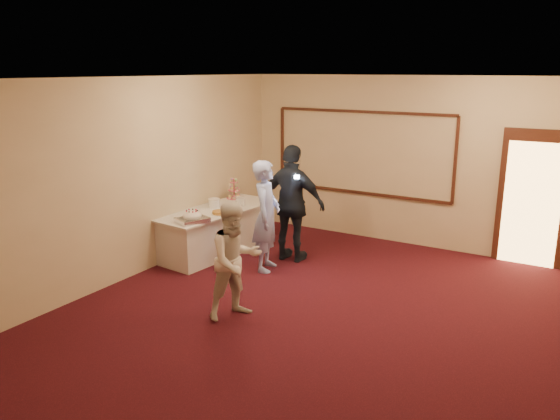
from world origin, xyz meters
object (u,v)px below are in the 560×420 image
Objects in this scene: man at (266,216)px; woman at (235,261)px; cupcake_stand at (234,191)px; guest at (292,204)px; tart at (220,213)px; plate_stack_b at (240,201)px; buffet_table at (218,230)px; plate_stack_a at (214,203)px; pavlova_tray at (192,217)px.

man is 1.74m from woman.
guest reaches higher than cupcake_stand.
man is 0.61m from guest.
tart is at bearing 71.38° from man.
plate_stack_b is 0.10× the size of man.
buffet_table is 2.63m from woman.
plate_stack_b is at bearing -8.23° from guest.
plate_stack_b is at bearing -43.03° from cupcake_stand.
plate_stack_a is at bearing 58.41° from man.
guest is at bearing -29.70° from man.
buffet_table is at bearing 59.56° from man.
guest reaches higher than plate_stack_a.
man is at bearing -35.81° from plate_stack_b.
woman reaches higher than tart.
guest reaches higher than pavlova_tray.
guest reaches higher than plate_stack_b.
woman is 0.78× the size of guest.
cupcake_stand is at bearing 136.97° from plate_stack_b.
plate_stack_b is 0.69m from tart.
guest is (1.41, 0.26, 0.11)m from plate_stack_a.
buffet_table is at bearing -27.94° from plate_stack_a.
plate_stack_b is (0.39, -0.37, -0.07)m from cupcake_stand.
woman is at bearing -47.80° from buffet_table.
tart is 0.92m from man.
buffet_table is at bearing 11.17° from guest.
plate_stack_a is 2.70m from woman.
buffet_table is at bearing 68.23° from woman.
guest is at bearing 37.02° from woman.
plate_stack_a is (-0.09, 0.05, 0.47)m from buffet_table.
pavlova_tray is (0.16, -0.85, 0.46)m from buffet_table.
tart is (0.46, -1.06, -0.12)m from cupcake_stand.
guest is at bearing -17.89° from cupcake_stand.
buffet_table is at bearing -75.71° from cupcake_stand.
cupcake_stand is 0.22× the size of guest.
buffet_table is 12.13× the size of plate_stack_a.
pavlova_tray is 0.30× the size of guest.
pavlova_tray is at bearing 43.20° from guest.
plate_stack_a is 0.48m from plate_stack_b.
plate_stack_a is 0.13× the size of woman.
tart is (0.26, -0.26, 0.41)m from buffet_table.
plate_stack_a reaches higher than tart.
woman reaches higher than buffet_table.
plate_stack_a is at bearing 152.06° from buffet_table.
buffet_table is 1.25× the size of guest.
woman is (1.75, -1.93, 0.37)m from buffet_table.
pavlova_tray reaches higher than plate_stack_a.
cupcake_stand reaches higher than pavlova_tray.
buffet_table is 0.48m from plate_stack_a.
plate_stack_b is (0.03, 1.28, -0.01)m from pavlova_tray.
woman reaches higher than plate_stack_a.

